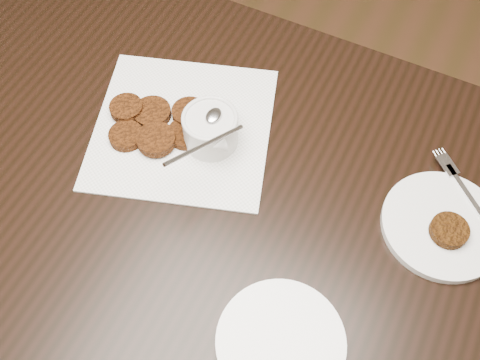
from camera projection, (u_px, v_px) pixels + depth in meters
name	position (u px, v px, depth m)	size (l,w,h in m)	color
floor	(197.00, 360.00, 1.54)	(4.00, 4.00, 0.00)	#52301C
table	(223.00, 291.00, 1.25)	(1.49, 0.96, 0.75)	black
napkin	(183.00, 128.00, 1.02)	(0.32, 0.32, 0.00)	white
sauce_ramekin	(210.00, 117.00, 0.95)	(0.13, 0.13, 0.13)	silver
patty_cluster	(157.00, 125.00, 1.01)	(0.23, 0.23, 0.02)	#652C0D
plate_with_patty	(444.00, 223.00, 0.91)	(0.20, 0.20, 0.03)	white
plate_empty	(281.00, 342.00, 0.81)	(0.19, 0.19, 0.01)	white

